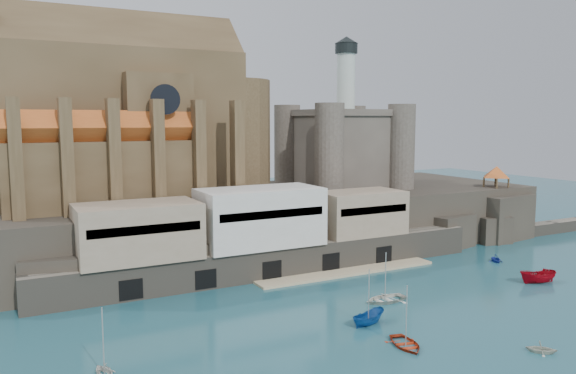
% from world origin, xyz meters
% --- Properties ---
extents(ground, '(300.00, 300.00, 0.00)m').
position_xyz_m(ground, '(0.00, 0.00, 0.00)').
color(ground, '#1B4D5A').
rests_on(ground, ground).
extents(promontory, '(100.00, 36.00, 10.00)m').
position_xyz_m(promontory, '(-0.19, 39.37, 4.92)').
color(promontory, black).
rests_on(promontory, ground).
extents(quay, '(70.00, 12.00, 13.05)m').
position_xyz_m(quay, '(-10.19, 23.07, 6.07)').
color(quay, '#6B6355').
rests_on(quay, ground).
extents(church, '(47.00, 25.93, 30.51)m').
position_xyz_m(church, '(-24.13, 41.85, 22.13)').
color(church, '#4C3A23').
rests_on(church, promontory).
extents(castle_keep, '(21.20, 21.20, 29.30)m').
position_xyz_m(castle_keep, '(16.08, 41.08, 18.31)').
color(castle_keep, '#4A433A').
rests_on(castle_keep, promontory).
extents(rock_outcrop, '(14.50, 10.50, 8.70)m').
position_xyz_m(rock_outcrop, '(42.00, 25.84, 4.02)').
color(rock_outcrop, black).
rests_on(rock_outcrop, ground).
extents(pavilion, '(6.40, 6.40, 5.40)m').
position_xyz_m(pavilion, '(42.00, 26.00, 12.73)').
color(pavilion, '#4C3A23').
rests_on(pavilion, rock_outcrop).
extents(boat_0, '(3.80, 1.88, 5.11)m').
position_xyz_m(boat_0, '(-8.28, -7.98, 0.00)').
color(boat_0, '#B02F13').
rests_on(boat_0, ground).
extents(boat_1, '(2.89, 2.88, 2.93)m').
position_xyz_m(boat_1, '(2.59, -15.58, 0.00)').
color(boat_1, beige).
rests_on(boat_1, ground).
extents(boat_2, '(2.28, 2.25, 4.87)m').
position_xyz_m(boat_2, '(-7.97, -1.11, 0.00)').
color(boat_2, navy).
rests_on(boat_2, ground).
extents(boat_5, '(2.68, 2.64, 5.82)m').
position_xyz_m(boat_5, '(22.97, 0.87, 0.00)').
color(boat_5, '#9A0511').
rests_on(boat_5, ground).
extents(boat_6, '(1.33, 4.28, 5.95)m').
position_xyz_m(boat_6, '(-1.28, 4.50, 0.00)').
color(boat_6, silver).
rests_on(boat_6, ground).
extents(boat_7, '(3.10, 2.61, 3.08)m').
position_xyz_m(boat_7, '(27.22, 12.26, 0.00)').
color(boat_7, navy).
rests_on(boat_7, ground).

